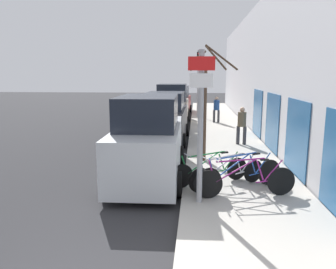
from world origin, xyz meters
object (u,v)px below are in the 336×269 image
bicycle_3 (210,170)px  street_tree (205,107)px  pedestrian_far (216,108)px  pedestrian_near (242,123)px  signpost (200,123)px  bicycle_1 (240,174)px  traffic_light (198,74)px  parked_car_3 (178,101)px  bicycle_0 (245,180)px  parked_car_1 (166,119)px  parked_car_2 (172,106)px  parked_car_0 (149,142)px  bicycle_2 (228,173)px

bicycle_3 → street_tree: street_tree is taller
pedestrian_far → pedestrian_near: bearing=110.0°
signpost → bicycle_1: bearing=40.4°
traffic_light → pedestrian_far: bearing=-67.2°
parked_car_3 → traffic_light: traffic_light is taller
bicycle_0 → pedestrian_far: (0.04, 12.38, 0.50)m
bicycle_3 → parked_car_1: 6.61m
parked_car_2 → pedestrian_near: 7.10m
parked_car_2 → pedestrian_near: size_ratio=2.64×
parked_car_0 → traffic_light: bearing=82.7°
bicycle_2 → parked_car_0: parked_car_0 is taller
parked_car_3 → traffic_light: (1.50, -2.56, 2.05)m
bicycle_3 → parked_car_3: parked_car_3 is taller
bicycle_1 → parked_car_1: bearing=-8.6°
bicycle_2 → traffic_light: bearing=-29.2°
bicycle_1 → pedestrian_far: 11.91m
bicycle_2 → pedestrian_near: pedestrian_near is taller
bicycle_2 → bicycle_3: bicycle_2 is taller
parked_car_2 → parked_car_3: parked_car_2 is taller
parked_car_1 → parked_car_3: (-0.01, 10.40, -0.05)m
bicycle_0 → street_tree: (-0.88, 3.35, 1.40)m
bicycle_3 → parked_car_3: 16.84m
parked_car_3 → signpost: bearing=-83.0°
parked_car_1 → bicycle_1: bearing=-68.5°
parked_car_0 → parked_car_2: (-0.09, 10.70, -0.01)m
signpost → bicycle_2: (0.74, 1.07, -1.46)m
signpost → pedestrian_near: bearing=74.5°
bicycle_3 → street_tree: size_ratio=0.54×
parked_car_2 → bicycle_3: bearing=-80.6°
signpost → street_tree: bearing=86.9°
bicycle_1 → bicycle_2: (-0.30, 0.18, -0.03)m
bicycle_0 → parked_car_3: 17.82m
bicycle_1 → parked_car_0: 2.81m
pedestrian_near → bicycle_0: bearing=94.9°
signpost → bicycle_0: (1.09, 0.41, -1.43)m
signpost → traffic_light: bearing=90.0°
parked_car_2 → pedestrian_near: bearing=-61.7°
bicycle_3 → signpost: bearing=138.8°
street_tree → pedestrian_far: bearing=84.1°
parked_car_0 → traffic_light: size_ratio=1.07×
signpost → bicycle_3: size_ratio=1.65×
bicycle_2 → pedestrian_near: size_ratio=1.28×
signpost → traffic_light: (-0.00, 15.48, 1.05)m
parked_car_1 → bicycle_3: bearing=-73.2°
signpost → traffic_light: size_ratio=0.76×
bicycle_1 → parked_car_2: (-2.58, 11.86, 0.55)m
bicycle_1 → bicycle_2: bearing=29.2°
signpost → parked_car_1: signpost is taller
pedestrian_far → street_tree: street_tree is taller
street_tree → traffic_light: 11.77m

